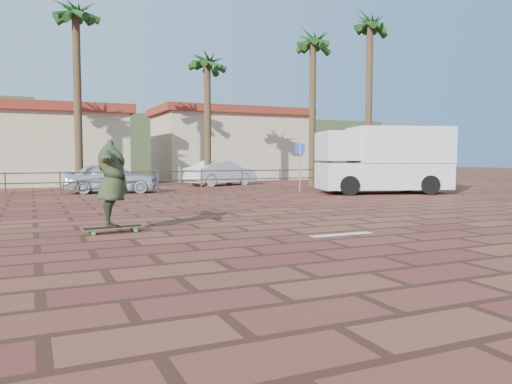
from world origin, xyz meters
TOP-DOWN VIEW (x-y plane):
  - ground at (0.00, 0.00)m, footprint 120.00×120.00m
  - paint_stripe at (0.70, -1.20)m, footprint 1.40×0.22m
  - guardrail at (0.00, 12.00)m, footprint 24.06×0.06m
  - palm_left at (-3.00, 15.00)m, footprint 2.40×2.40m
  - palm_center at (3.50, 15.50)m, footprint 2.40×2.40m
  - palm_right at (9.00, 14.00)m, footprint 2.40×2.40m
  - palm_far_right at (12.00, 13.00)m, footprint 2.40×2.40m
  - building_west at (-6.00, 22.00)m, footprint 12.60×7.60m
  - building_east at (8.00, 24.00)m, footprint 10.60×6.60m
  - hill_front at (0.00, 50.00)m, footprint 70.00×18.00m
  - longboard at (-3.53, 0.93)m, footprint 1.29×0.43m
  - skateboarder at (-3.53, 0.93)m, footprint 0.91×2.31m
  - campervan at (9.00, 7.87)m, footprint 5.98×3.83m
  - car_silver at (-1.83, 13.00)m, footprint 4.24×2.52m
  - car_white at (4.61, 16.50)m, footprint 4.48×2.91m
  - street_sign at (6.00, 10.00)m, footprint 0.42×0.21m

SIDE VIEW (x-z plane):
  - ground at x=0.00m, z-range 0.00..0.00m
  - paint_stripe at x=0.70m, z-range 0.00..0.01m
  - longboard at x=-3.53m, z-range 0.04..0.16m
  - car_silver at x=-1.83m, z-range 0.00..1.35m
  - guardrail at x=0.00m, z-range 0.18..1.18m
  - car_white at x=4.61m, z-range 0.00..1.40m
  - skateboarder at x=-3.53m, z-range 0.12..1.95m
  - campervan at x=9.00m, z-range 0.07..2.95m
  - street_sign at x=6.00m, z-range 0.44..2.62m
  - building_west at x=-6.00m, z-range 0.03..4.53m
  - building_east at x=8.00m, z-range 0.04..5.04m
  - hill_front at x=0.00m, z-range 0.00..6.00m
  - palm_center at x=3.50m, z-range 2.49..10.24m
  - palm_right at x=9.00m, z-range 3.06..12.11m
  - palm_left at x=-3.00m, z-range 3.23..12.68m
  - palm_far_right at x=12.00m, z-range 3.49..13.54m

